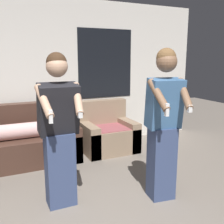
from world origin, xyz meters
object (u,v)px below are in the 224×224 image
Objects in this scene: armchair at (107,134)px; person_left at (59,131)px; couch at (22,142)px; person_right at (164,123)px.

person_left reaches higher than armchair.
person_left is at bearing -129.32° from armchair.
person_left is (0.25, -1.53, 0.56)m from couch.
couch reaches higher than armchair.
armchair is 1.93m from person_right.
couch is 1.01× the size of person_left.
person_left is 1.18m from person_right.
armchair is 2.00m from person_left.
couch is at bearing 126.45° from person_right.
couch is 0.98× the size of person_right.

